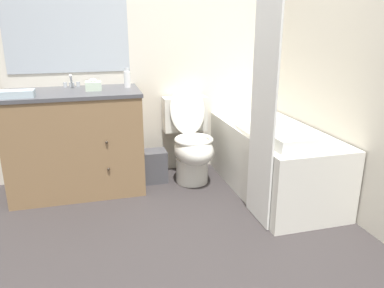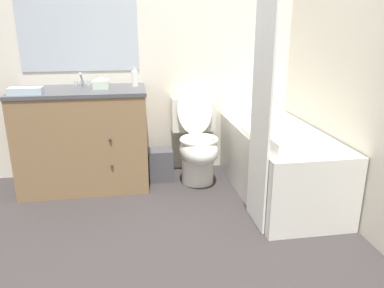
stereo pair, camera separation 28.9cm
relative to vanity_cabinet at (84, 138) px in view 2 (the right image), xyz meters
The scene contains 13 objects.
ground_plane 1.54m from the vanity_cabinet, 60.93° to the right, with size 14.00×14.00×0.00m, color #383333.
wall_back 1.11m from the vanity_cabinet, 23.83° to the left, with size 8.00×0.06×2.50m.
wall_right 2.22m from the vanity_cabinet, 13.94° to the right, with size 0.05×2.58×2.50m.
vanity_cabinet is the anchor object (origin of this frame).
sink_faucet 0.51m from the vanity_cabinet, 90.00° to the left, with size 0.14×0.12×0.12m.
toilet 1.02m from the vanity_cabinet, ahead, with size 0.42×0.67×0.89m.
bathtub 1.72m from the vanity_cabinet, 15.04° to the right, with size 0.66×1.46×0.57m.
shower_curtain 1.68m from the vanity_cabinet, 34.84° to the right, with size 0.01×0.37×1.98m.
wastebasket 0.74m from the vanity_cabinet, ahead, with size 0.23×0.19×0.30m.
tissue_box 0.51m from the vanity_cabinet, ahead, with size 0.13×0.14×0.10m.
soap_dispenser 0.70m from the vanity_cabinet, ahead, with size 0.06×0.06×0.17m.
hand_towel_folded 0.63m from the vanity_cabinet, 155.00° to the right, with size 0.26×0.13×0.05m.
bath_towel_folded 1.81m from the vanity_cabinet, 32.87° to the right, with size 0.28×0.23×0.10m.
Camera 2 is at (-0.28, -2.01, 1.42)m, focal length 35.00 mm.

